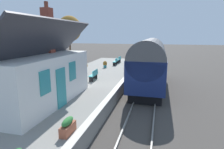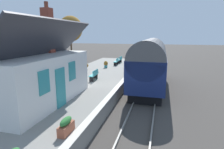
% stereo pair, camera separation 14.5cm
% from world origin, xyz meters
% --- Properties ---
extents(ground_plane, '(160.00, 160.00, 0.00)m').
position_xyz_m(ground_plane, '(0.00, 0.00, 0.00)').
color(ground_plane, '#423D38').
extents(platform, '(32.00, 6.61, 0.87)m').
position_xyz_m(platform, '(0.00, 4.31, 0.44)').
color(platform, gray).
rests_on(platform, ground).
extents(platform_edge_coping, '(32.00, 0.36, 0.02)m').
position_xyz_m(platform_edge_coping, '(0.00, 1.18, 0.88)').
color(platform_edge_coping, beige).
rests_on(platform_edge_coping, platform).
extents(rail_near, '(52.00, 0.08, 0.14)m').
position_xyz_m(rail_near, '(0.00, -1.62, 0.07)').
color(rail_near, gray).
rests_on(rail_near, ground).
extents(rail_far, '(52.00, 0.08, 0.14)m').
position_xyz_m(rail_far, '(0.00, -0.18, 0.07)').
color(rail_far, gray).
rests_on(rail_far, ground).
extents(train, '(9.75, 2.73, 4.32)m').
position_xyz_m(train, '(2.85, -0.90, 2.22)').
color(train, black).
rests_on(train, ground).
extents(station_building, '(7.38, 3.85, 5.76)m').
position_xyz_m(station_building, '(-4.85, 5.02, 2.39)').
color(station_building, white).
rests_on(station_building, platform).
extents(bench_near_building, '(1.42, 0.50, 0.88)m').
position_xyz_m(bench_near_building, '(9.24, 3.63, 1.35)').
color(bench_near_building, teal).
rests_on(bench_near_building, platform).
extents(bench_platform_end, '(1.41, 0.48, 0.88)m').
position_xyz_m(bench_platform_end, '(0.91, 3.57, 1.35)').
color(bench_platform_end, teal).
rests_on(bench_platform_end, platform).
extents(bench_by_lamp, '(1.41, 0.47, 0.88)m').
position_xyz_m(bench_by_lamp, '(11.14, 3.62, 1.35)').
color(bench_by_lamp, teal).
rests_on(bench_by_lamp, platform).
extents(planter_bench_left, '(0.48, 0.48, 0.77)m').
position_xyz_m(planter_bench_left, '(7.12, 4.40, 1.28)').
color(planter_bench_left, teal).
rests_on(planter_bench_left, platform).
extents(planter_corner_building, '(0.70, 0.32, 0.58)m').
position_xyz_m(planter_corner_building, '(2.71, 5.89, 1.15)').
color(planter_corner_building, black).
rests_on(planter_corner_building, platform).
extents(planter_under_sign, '(0.88, 0.32, 0.65)m').
position_xyz_m(planter_under_sign, '(-7.73, 1.58, 1.18)').
color(planter_under_sign, '#9E5138').
rests_on(planter_under_sign, platform).
extents(planter_bench_right, '(0.55, 0.55, 0.73)m').
position_xyz_m(planter_bench_right, '(5.19, 6.11, 1.23)').
color(planter_bench_right, gray).
rests_on(planter_bench_right, platform).
extents(station_sign_board, '(0.96, 0.06, 1.57)m').
position_xyz_m(station_sign_board, '(7.25, 1.88, 2.06)').
color(station_sign_board, black).
rests_on(station_sign_board, platform).
extents(tree_behind_building, '(3.15, 3.44, 7.28)m').
position_xyz_m(tree_behind_building, '(11.47, 10.95, 5.45)').
color(tree_behind_building, '#4C3828').
rests_on(tree_behind_building, ground).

